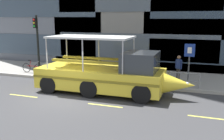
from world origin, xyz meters
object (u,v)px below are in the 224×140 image
object	(u,v)px
parking_sign	(189,57)
leaned_bicycle	(32,68)
traffic_light_pole	(37,38)
pedestrian_mid_left	(134,63)
pedestrian_near_bow	(179,66)
duck_tour_boat	(108,75)

from	to	relation	value
parking_sign	leaned_bicycle	bearing A→B (deg)	179.88
traffic_light_pole	pedestrian_mid_left	size ratio (longest dim) A/B	2.42
pedestrian_near_bow	pedestrian_mid_left	size ratio (longest dim) A/B	0.96
parking_sign	pedestrian_near_bow	bearing A→B (deg)	124.28
traffic_light_pole	leaned_bicycle	distance (m)	2.23
parking_sign	pedestrian_near_bow	size ratio (longest dim) A/B	1.51
traffic_light_pole	parking_sign	bearing A→B (deg)	-1.15
leaned_bicycle	parking_sign	bearing A→B (deg)	-0.12
traffic_light_pole	pedestrian_near_bow	distance (m)	10.21
traffic_light_pole	pedestrian_near_bow	bearing A→B (deg)	4.30
duck_tour_boat	pedestrian_near_bow	xyz separation A→B (m)	(3.56, 3.43, 0.14)
pedestrian_mid_left	parking_sign	bearing A→B (deg)	-12.60
parking_sign	pedestrian_near_bow	world-z (taller)	parking_sign
leaned_bicycle	pedestrian_near_bow	size ratio (longest dim) A/B	1.04
leaned_bicycle	duck_tour_boat	size ratio (longest dim) A/B	0.20
parking_sign	pedestrian_near_bow	distance (m)	1.37
parking_sign	duck_tour_boat	size ratio (longest dim) A/B	0.28
traffic_light_pole	duck_tour_boat	bearing A→B (deg)	-22.33
duck_tour_boat	leaned_bicycle	bearing A→B (deg)	160.32
traffic_light_pole	pedestrian_mid_left	distance (m)	7.35
duck_tour_boat	pedestrian_mid_left	distance (m)	3.33
pedestrian_mid_left	traffic_light_pole	bearing A→B (deg)	-175.37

